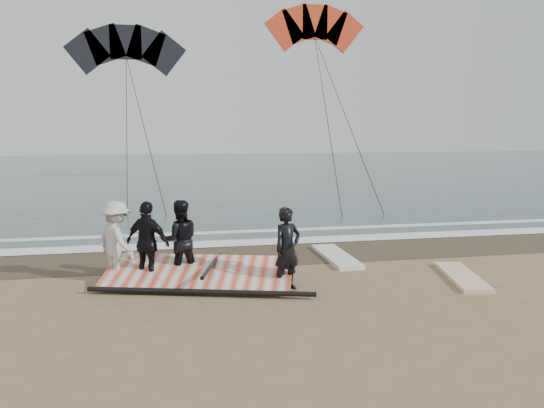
{
  "coord_description": "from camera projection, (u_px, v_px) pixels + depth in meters",
  "views": [
    {
      "loc": [
        -3.67,
        -9.54,
        3.45
      ],
      "look_at": [
        -1.24,
        3.0,
        1.6
      ],
      "focal_mm": 35.0,
      "sensor_mm": 36.0,
      "label": 1
    }
  ],
  "objects": [
    {
      "name": "trio_cluster",
      "position": [
        145.0,
        241.0,
        11.87
      ],
      "size": [
        2.51,
        1.47,
        1.85
      ],
      "color": "black",
      "rests_on": "ground"
    },
    {
      "name": "kite_dark",
      "position": [
        126.0,
        53.0,
        31.53
      ],
      "size": [
        8.01,
        6.59,
        15.18
      ],
      "color": "black",
      "rests_on": "ground"
    },
    {
      "name": "ground",
      "position": [
        362.0,
        304.0,
        10.45
      ],
      "size": [
        120.0,
        120.0,
        0.0
      ],
      "primitive_type": "plane",
      "color": "#8C704C",
      "rests_on": "ground"
    },
    {
      "name": "board_cream",
      "position": [
        336.0,
        256.0,
        14.08
      ],
      "size": [
        0.69,
        2.52,
        0.1
      ],
      "primitive_type": "cube",
      "rotation": [
        0.0,
        0.0,
        0.01
      ],
      "color": "white",
      "rests_on": "ground"
    },
    {
      "name": "foam_near",
      "position": [
        294.0,
        240.0,
        16.18
      ],
      "size": [
        120.0,
        0.9,
        0.01
      ],
      "primitive_type": "cube",
      "color": "white",
      "rests_on": "sea"
    },
    {
      "name": "kite_red",
      "position": [
        315.0,
        31.0,
        31.24
      ],
      "size": [
        6.56,
        6.14,
        14.99
      ],
      "color": "red",
      "rests_on": "ground"
    },
    {
      "name": "sea",
      "position": [
        216.0,
        171.0,
        42.52
      ],
      "size": [
        120.0,
        54.0,
        0.02
      ],
      "primitive_type": "cube",
      "color": "#233838",
      "rests_on": "ground"
    },
    {
      "name": "board_white",
      "position": [
        462.0,
        276.0,
        12.2
      ],
      "size": [
        1.17,
        2.43,
        0.09
      ],
      "primitive_type": "cube",
      "rotation": [
        0.0,
        0.0,
        -0.23
      ],
      "color": "white",
      "rests_on": "ground"
    },
    {
      "name": "man_main",
      "position": [
        287.0,
        249.0,
        11.27
      ],
      "size": [
        0.77,
        0.66,
        1.78
      ],
      "primitive_type": "imported",
      "rotation": [
        0.0,
        0.0,
        0.43
      ],
      "color": "black",
      "rests_on": "ground"
    },
    {
      "name": "sail_rig",
      "position": [
        195.0,
        275.0,
        11.74
      ],
      "size": [
        4.62,
        2.77,
        0.52
      ],
      "color": "black",
      "rests_on": "ground"
    },
    {
      "name": "wet_sand",
      "position": [
        305.0,
        252.0,
        14.82
      ],
      "size": [
        120.0,
        2.8,
        0.01
      ],
      "primitive_type": "cube",
      "color": "#4C3D2B",
      "rests_on": "ground"
    },
    {
      "name": "foam_far",
      "position": [
        282.0,
        230.0,
        17.83
      ],
      "size": [
        120.0,
        0.45,
        0.01
      ],
      "primitive_type": "cube",
      "color": "white",
      "rests_on": "sea"
    }
  ]
}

